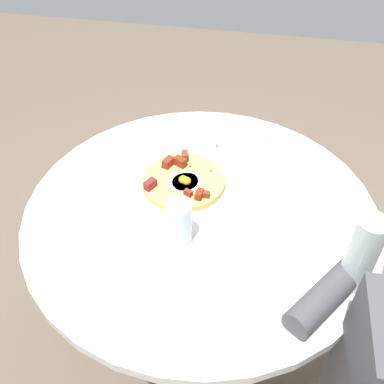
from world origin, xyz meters
TOP-DOWN VIEW (x-y plane):
  - ground_plane at (0.00, 0.00)m, footprint 6.00×6.00m
  - dining_table at (0.00, 0.00)m, footprint 1.03×1.03m
  - pizza_plate at (-0.07, 0.08)m, footprint 0.28×0.28m
  - breakfast_pizza at (-0.07, 0.08)m, footprint 0.25×0.25m
  - bread_plate at (0.24, 0.24)m, footprint 0.16×0.16m
  - napkin at (0.09, 0.38)m, footprint 0.21×0.19m
  - fork at (0.10, 0.40)m, footprint 0.17×0.07m
  - knife at (0.09, 0.37)m, footprint 0.17×0.07m
  - water_glass at (-0.04, -0.13)m, footprint 0.07×0.07m
  - water_bottle at (0.41, -0.19)m, footprint 0.07×0.07m
  - salt_shaker at (-0.01, 0.29)m, footprint 0.03×0.03m

SIDE VIEW (x-z plane):
  - ground_plane at x=0.00m, z-range 0.00..0.00m
  - dining_table at x=0.00m, z-range 0.19..0.93m
  - napkin at x=0.09m, z-range 0.74..0.74m
  - bread_plate at x=0.24m, z-range 0.74..0.75m
  - pizza_plate at x=-0.07m, z-range 0.74..0.75m
  - fork at x=0.10m, z-range 0.74..0.74m
  - knife at x=0.09m, z-range 0.74..0.74m
  - breakfast_pizza at x=-0.07m, z-range 0.74..0.79m
  - salt_shaker at x=-0.01m, z-range 0.74..0.79m
  - water_glass at x=-0.04m, z-range 0.74..0.87m
  - water_bottle at x=0.41m, z-range 0.74..0.95m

